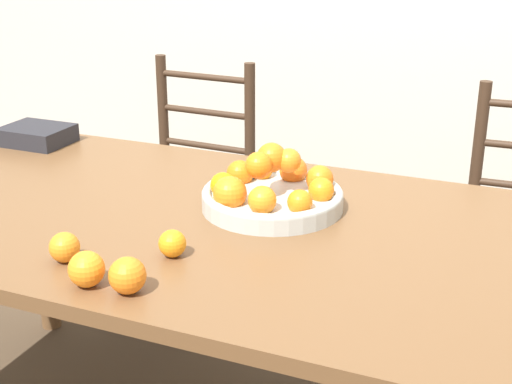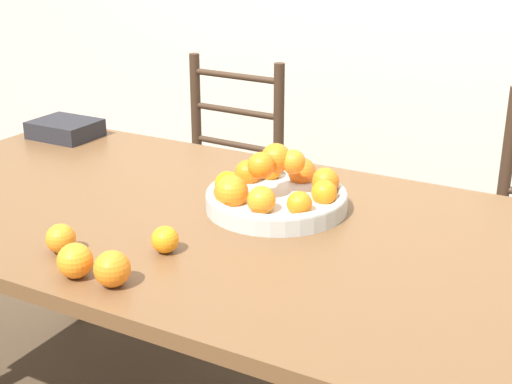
% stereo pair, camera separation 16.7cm
% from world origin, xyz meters
% --- Properties ---
extents(dining_table, '(1.89, 0.97, 0.74)m').
position_xyz_m(dining_table, '(0.00, 0.00, 0.65)').
color(dining_table, brown).
rests_on(dining_table, ground_plane).
extents(fruit_bowl, '(0.35, 0.35, 0.17)m').
position_xyz_m(fruit_bowl, '(0.12, 0.11, 0.78)').
color(fruit_bowl, '#B2B7B2').
rests_on(fruit_bowl, dining_table).
extents(orange_loose_0, '(0.07, 0.07, 0.07)m').
position_xyz_m(orange_loose_0, '(-0.17, -0.33, 0.77)').
color(orange_loose_0, orange).
rests_on(orange_loose_0, dining_table).
extents(orange_loose_1, '(0.07, 0.07, 0.07)m').
position_xyz_m(orange_loose_1, '(-0.06, -0.40, 0.77)').
color(orange_loose_1, orange).
rests_on(orange_loose_1, dining_table).
extents(orange_loose_2, '(0.06, 0.06, 0.06)m').
position_xyz_m(orange_loose_2, '(0.03, -0.22, 0.77)').
color(orange_loose_2, orange).
rests_on(orange_loose_2, dining_table).
extents(orange_loose_3, '(0.07, 0.07, 0.07)m').
position_xyz_m(orange_loose_3, '(0.03, -0.40, 0.77)').
color(orange_loose_3, orange).
rests_on(orange_loose_3, dining_table).
extents(chair_left, '(0.44, 0.42, 0.93)m').
position_xyz_m(chair_left, '(-0.48, 0.80, 0.46)').
color(chair_left, '#382619').
rests_on(chair_left, ground_plane).
extents(book_stack, '(0.21, 0.17, 0.06)m').
position_xyz_m(book_stack, '(-0.78, 0.34, 0.76)').
color(book_stack, '#232328').
rests_on(book_stack, dining_table).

